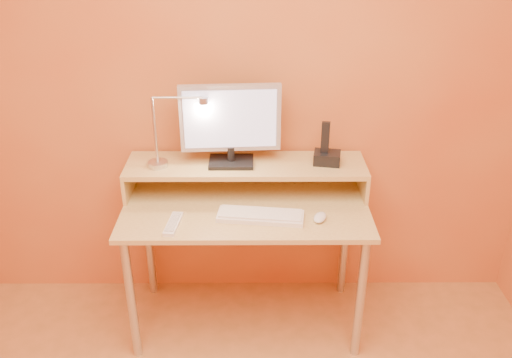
{
  "coord_description": "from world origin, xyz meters",
  "views": [
    {
      "loc": [
        0.04,
        -1.14,
        2.07
      ],
      "look_at": [
        0.05,
        1.13,
        0.9
      ],
      "focal_mm": 38.4,
      "sensor_mm": 36.0,
      "label": 1
    }
  ],
  "objects_px": {
    "keyboard": "(260,216)",
    "remote_control": "(173,224)",
    "monitor_panel": "(230,118)",
    "lamp_base": "(158,164)",
    "phone_dock": "(327,158)",
    "mouse": "(320,217)"
  },
  "relations": [
    {
      "from": "monitor_panel",
      "to": "lamp_base",
      "type": "distance_m",
      "value": 0.43
    },
    {
      "from": "phone_dock",
      "to": "remote_control",
      "type": "bearing_deg",
      "value": -145.92
    },
    {
      "from": "lamp_base",
      "to": "mouse",
      "type": "xyz_separation_m",
      "value": [
        0.78,
        -0.25,
        -0.16
      ]
    },
    {
      "from": "phone_dock",
      "to": "remote_control",
      "type": "xyz_separation_m",
      "value": [
        -0.74,
        -0.33,
        -0.18
      ]
    },
    {
      "from": "phone_dock",
      "to": "keyboard",
      "type": "xyz_separation_m",
      "value": [
        -0.33,
        -0.26,
        -0.18
      ]
    },
    {
      "from": "mouse",
      "to": "phone_dock",
      "type": "bearing_deg",
      "value": 101.78
    },
    {
      "from": "monitor_panel",
      "to": "keyboard",
      "type": "bearing_deg",
      "value": -65.94
    },
    {
      "from": "monitor_panel",
      "to": "mouse",
      "type": "xyz_separation_m",
      "value": [
        0.42,
        -0.29,
        -0.38
      ]
    },
    {
      "from": "monitor_panel",
      "to": "mouse",
      "type": "bearing_deg",
      "value": -38.43
    },
    {
      "from": "phone_dock",
      "to": "lamp_base",
      "type": "bearing_deg",
      "value": -167.88
    },
    {
      "from": "keyboard",
      "to": "remote_control",
      "type": "distance_m",
      "value": 0.41
    },
    {
      "from": "phone_dock",
      "to": "keyboard",
      "type": "height_order",
      "value": "phone_dock"
    },
    {
      "from": "mouse",
      "to": "remote_control",
      "type": "xyz_separation_m",
      "value": [
        -0.68,
        -0.04,
        -0.01
      ]
    },
    {
      "from": "keyboard",
      "to": "remote_control",
      "type": "relative_size",
      "value": 2.11
    },
    {
      "from": "lamp_base",
      "to": "remote_control",
      "type": "distance_m",
      "value": 0.36
    },
    {
      "from": "lamp_base",
      "to": "phone_dock",
      "type": "bearing_deg",
      "value": 2.05
    },
    {
      "from": "keyboard",
      "to": "mouse",
      "type": "xyz_separation_m",
      "value": [
        0.28,
        -0.02,
        0.01
      ]
    },
    {
      "from": "keyboard",
      "to": "phone_dock",
      "type": "bearing_deg",
      "value": 45.21
    },
    {
      "from": "lamp_base",
      "to": "phone_dock",
      "type": "xyz_separation_m",
      "value": [
        0.84,
        0.03,
        0.02
      ]
    },
    {
      "from": "monitor_panel",
      "to": "remote_control",
      "type": "relative_size",
      "value": 2.55
    },
    {
      "from": "monitor_panel",
      "to": "lamp_base",
      "type": "xyz_separation_m",
      "value": [
        -0.36,
        -0.04,
        -0.23
      ]
    },
    {
      "from": "phone_dock",
      "to": "monitor_panel",
      "type": "bearing_deg",
      "value": -171.13
    }
  ]
}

